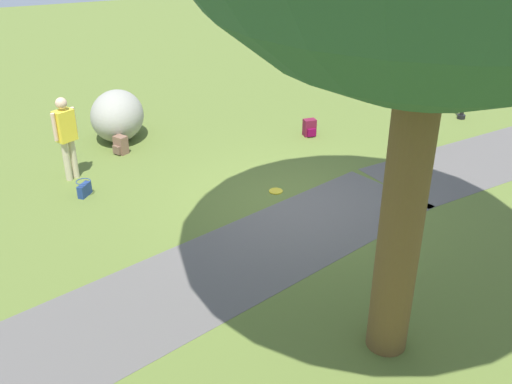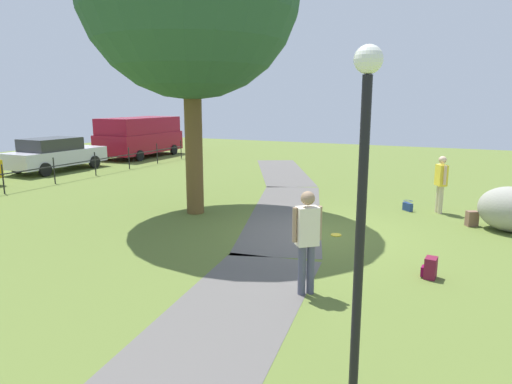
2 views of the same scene
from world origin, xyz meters
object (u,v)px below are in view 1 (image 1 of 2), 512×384
at_px(woman_with_handbag, 66,133).
at_px(man_near_boulder, 421,108).
at_px(spare_backpack_on_lawn, 310,128).
at_px(frisbee_on_grass, 276,191).
at_px(lamp_post, 477,26).
at_px(handbag_on_grass, 84,189).
at_px(backpack_by_boulder, 120,145).
at_px(lawn_boulder, 117,116).

bearing_deg(woman_with_handbag, man_near_boulder, 166.67).
xyz_separation_m(spare_backpack_on_lawn, frisbee_on_grass, (1.93, 2.30, -0.18)).
distance_m(lamp_post, handbag_on_grass, 9.67).
bearing_deg(backpack_by_boulder, spare_backpack_on_lawn, 170.80).
distance_m(woman_with_handbag, man_near_boulder, 7.28).
xyz_separation_m(lamp_post, handbag_on_grass, (9.41, 0.57, -2.17)).
bearing_deg(spare_backpack_on_lawn, lamp_post, 173.38).
bearing_deg(handbag_on_grass, man_near_boulder, 173.31).
xyz_separation_m(lamp_post, woman_with_handbag, (9.52, -0.29, -1.33)).
height_order(man_near_boulder, backpack_by_boulder, man_near_boulder).
bearing_deg(lamp_post, woman_with_handbag, -1.77).
xyz_separation_m(lamp_post, frisbee_on_grass, (6.01, 1.83, -2.30)).
xyz_separation_m(lawn_boulder, backpack_by_boulder, (0.14, 0.86, -0.38)).
distance_m(woman_with_handbag, handbag_on_grass, 1.20).
relative_size(lawn_boulder, woman_with_handbag, 1.11).
distance_m(handbag_on_grass, frisbee_on_grass, 3.62).
height_order(backpack_by_boulder, frisbee_on_grass, backpack_by_boulder).
relative_size(lamp_post, man_near_boulder, 2.10).
bearing_deg(lamp_post, frisbee_on_grass, 16.92).
relative_size(lamp_post, backpack_by_boulder, 9.41).
distance_m(lamp_post, lawn_boulder, 8.66).
xyz_separation_m(woman_with_handbag, handbag_on_grass, (-0.11, 0.86, -0.84)).
bearing_deg(man_near_boulder, spare_backpack_on_lawn, -48.46).
bearing_deg(man_near_boulder, lawn_boulder, -30.49).
bearing_deg(lamp_post, spare_backpack_on_lawn, -6.62).
bearing_deg(frisbee_on_grass, lamp_post, -163.08).
distance_m(woman_with_handbag, backpack_by_boulder, 1.64).
xyz_separation_m(lamp_post, backpack_by_boulder, (8.37, -1.17, -2.12)).
height_order(woman_with_handbag, frisbee_on_grass, woman_with_handbag).
height_order(man_near_boulder, handbag_on_grass, man_near_boulder).
distance_m(lamp_post, backpack_by_boulder, 8.71).
xyz_separation_m(woman_with_handbag, frisbee_on_grass, (-3.50, 2.12, -0.97)).
height_order(lawn_boulder, man_near_boulder, man_near_boulder).
bearing_deg(man_near_boulder, handbag_on_grass, -6.69).
height_order(lamp_post, lawn_boulder, lamp_post).
distance_m(handbag_on_grass, spare_backpack_on_lawn, 5.42).
height_order(lamp_post, backpack_by_boulder, lamp_post).
relative_size(backpack_by_boulder, frisbee_on_grass, 1.52).
distance_m(man_near_boulder, frisbee_on_grass, 3.75).
distance_m(man_near_boulder, spare_backpack_on_lawn, 2.63).
bearing_deg(handbag_on_grass, backpack_by_boulder, -120.79).
distance_m(lamp_post, frisbee_on_grass, 6.69).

